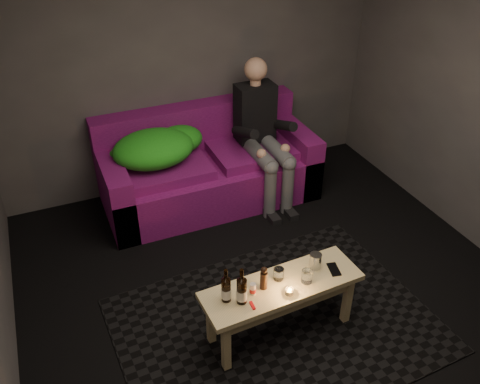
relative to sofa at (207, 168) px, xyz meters
The scene contains 17 objects.
floor 1.85m from the sofa, 89.83° to the right, with size 4.50×4.50×0.00m, color black.
room 1.88m from the sofa, 89.77° to the right, with size 4.50×4.50×4.50m.
rug 1.94m from the sofa, 94.27° to the right, with size 2.36×1.71×0.01m, color black.
sofa is the anchor object (origin of this frame).
green_blanket 0.62m from the sofa, behind, with size 0.94×0.64×0.32m.
person 0.69m from the sofa, 18.10° to the right, with size 0.39×0.89×1.43m.
coffee_table 1.96m from the sofa, 94.16° to the right, with size 1.20×0.43×0.48m.
beer_bottle_a 2.04m from the sofa, 106.20° to the right, with size 0.07×0.07×0.27m.
beer_bottle_b 2.07m from the sofa, 103.35° to the right, with size 0.07×0.07×0.29m.
salt_shaker 2.01m from the sofa, 100.80° to the right, with size 0.04×0.04×0.09m, color silver.
pepper_mill 1.97m from the sofa, 98.23° to the right, with size 0.05×0.05×0.14m, color black.
tumbler_back 1.91m from the sofa, 94.28° to the right, with size 0.08×0.08×0.09m, color white.
tealight 2.08m from the sofa, 93.91° to the right, with size 0.06×0.06×0.04m.
tumbler_front 2.01m from the sofa, 89.13° to the right, with size 0.08×0.08×0.10m, color white.
steel_cup 1.91m from the sofa, 85.14° to the right, with size 0.09×0.09×0.12m, color #B2B5B9.
smartphone 2.00m from the sofa, 82.04° to the right, with size 0.07×0.14×0.01m, color black.
red_lighter 2.12m from the sofa, 101.60° to the right, with size 0.02×0.07×0.01m, color red.
Camera 1 is at (-1.47, -2.46, 3.02)m, focal length 38.00 mm.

